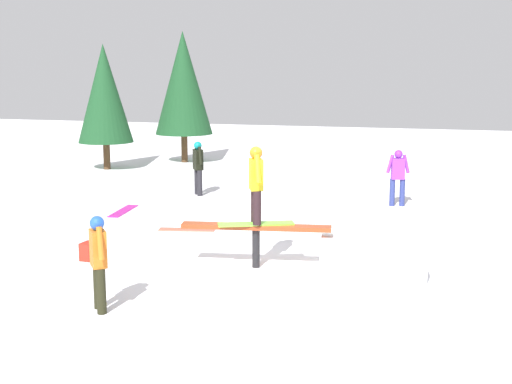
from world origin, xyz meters
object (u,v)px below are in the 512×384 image
(loose_snowboard_coral, at_px, (187,230))
(pine_tree_far, at_px, (183,83))
(main_rider_on_rail, at_px, (256,186))
(bystander_black, at_px, (198,165))
(loose_snowboard_magenta, at_px, (123,211))
(bystander_purple, at_px, (398,175))
(bystander_orange, at_px, (98,258))
(backpack_on_snow, at_px, (88,251))
(loose_snowboard_white, at_px, (293,211))
(rail_feature, at_px, (256,231))
(pine_tree_near, at_px, (104,94))

(loose_snowboard_coral, bearing_deg, pine_tree_far, 100.25)
(main_rider_on_rail, distance_m, bystander_black, 7.53)
(loose_snowboard_magenta, bearing_deg, pine_tree_far, -174.53)
(bystander_purple, xyz_separation_m, pine_tree_far, (8.48, -6.48, 2.14))
(bystander_orange, xyz_separation_m, backpack_on_snow, (1.57, -2.50, -0.65))
(bystander_black, relative_size, loose_snowboard_white, 1.04)
(loose_snowboard_magenta, height_order, loose_snowboard_coral, same)
(loose_snowboard_magenta, xyz_separation_m, backpack_on_snow, (-1.40, 4.31, 0.16))
(bystander_purple, relative_size, loose_snowboard_coral, 1.18)
(rail_feature, distance_m, loose_snowboard_white, 5.19)
(bystander_purple, bearing_deg, loose_snowboard_coral, -150.60)
(loose_snowboard_coral, bearing_deg, main_rider_on_rail, -57.97)
(main_rider_on_rail, xyz_separation_m, pine_tree_near, (8.45, -10.52, 1.14))
(rail_feature, distance_m, bystander_black, 7.50)
(loose_snowboard_magenta, relative_size, loose_snowboard_white, 1.03)
(loose_snowboard_white, relative_size, backpack_on_snow, 4.32)
(loose_snowboard_white, xyz_separation_m, pine_tree_near, (7.98, -5.40, 2.64))
(loose_snowboard_coral, xyz_separation_m, backpack_on_snow, (0.90, 2.81, 0.16))
(rail_feature, xyz_separation_m, pine_tree_far, (6.49, -13.02, 2.29))
(loose_snowboard_white, height_order, pine_tree_near, pine_tree_near)
(bystander_orange, bearing_deg, bystander_black, -26.50)
(backpack_on_snow, bearing_deg, bystander_black, -172.12)
(bystander_purple, bearing_deg, backpack_on_snow, -141.29)
(backpack_on_snow, distance_m, pine_tree_far, 14.09)
(loose_snowboard_coral, bearing_deg, loose_snowboard_white, 44.72)
(bystander_orange, relative_size, loose_snowboard_coral, 1.17)
(bystander_black, bearing_deg, loose_snowboard_coral, 159.68)
(main_rider_on_rail, distance_m, pine_tree_near, 13.54)
(main_rider_on_rail, height_order, bystander_black, main_rider_on_rail)
(bystander_orange, height_order, backpack_on_snow, bystander_orange)
(bystander_orange, xyz_separation_m, loose_snowboard_white, (-1.14, -8.01, -0.81))
(loose_snowboard_coral, bearing_deg, bystander_orange, -94.13)
(bystander_purple, xyz_separation_m, backpack_on_snow, (5.18, 6.93, -0.66))
(bystander_orange, xyz_separation_m, loose_snowboard_coral, (0.68, -5.31, -0.81))
(bystander_purple, height_order, bystander_orange, bystander_purple)
(bystander_orange, height_order, bystander_black, bystander_black)
(loose_snowboard_magenta, relative_size, pine_tree_far, 0.31)
(loose_snowboard_magenta, bearing_deg, main_rider_on_rail, 43.08)
(loose_snowboard_coral, distance_m, pine_tree_far, 11.78)
(rail_feature, relative_size, main_rider_on_rail, 1.92)
(bystander_purple, relative_size, bystander_black, 0.97)
(bystander_black, height_order, loose_snowboard_magenta, bystander_black)
(bystander_orange, distance_m, bystander_black, 9.69)
(main_rider_on_rail, relative_size, bystander_black, 0.93)
(main_rider_on_rail, bearing_deg, loose_snowboard_white, -107.93)
(loose_snowboard_white, bearing_deg, pine_tree_far, -151.38)
(loose_snowboard_white, relative_size, loose_snowboard_coral, 1.18)
(loose_snowboard_coral, bearing_deg, backpack_on_snow, -119.14)
(main_rider_on_rail, xyz_separation_m, loose_snowboard_coral, (2.29, -2.42, -1.50))
(loose_snowboard_white, bearing_deg, loose_snowboard_magenta, -82.47)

